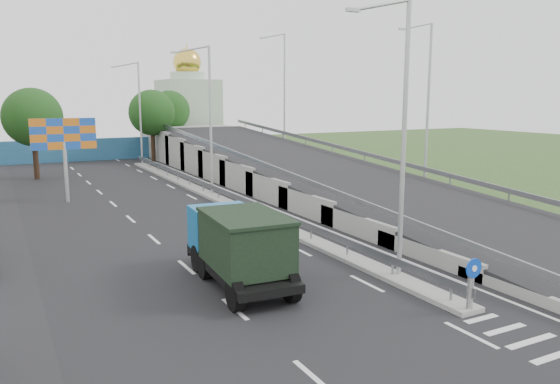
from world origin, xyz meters
TOP-DOWN VIEW (x-y plane):
  - ground at (0.00, 0.00)m, footprint 160.00×160.00m
  - road_surface at (-3.00, 20.00)m, footprint 26.00×90.00m
  - median at (0.00, 24.00)m, footprint 1.00×44.00m
  - overpass_ramp at (7.50, 24.00)m, footprint 10.00×50.00m
  - median_guardrail at (0.00, 24.00)m, footprint 0.09×44.00m
  - sign_bollard at (0.00, 2.17)m, footprint 0.64×0.23m
  - lamp_post_near at (0.11, 6.00)m, footprint 2.74×0.18m
  - lamp_post_mid at (0.11, 26.00)m, footprint 2.74×0.18m
  - lamp_post_far at (0.11, 46.00)m, footprint 2.74×0.18m
  - blue_wall at (-4.00, 52.00)m, footprint 30.00×0.50m
  - church at (10.00, 60.00)m, footprint 7.00×7.00m
  - billboard at (-9.00, 28.00)m, footprint 4.00×0.24m
  - tree_left_mid at (-10.00, 40.00)m, footprint 4.80×4.80m
  - tree_median_far at (2.00, 48.00)m, footprint 4.80×4.80m
  - tree_ramp_far at (6.00, 55.00)m, footprint 4.80×4.80m
  - dump_truck at (-5.36, 8.32)m, footprint 2.76×6.47m

SIDE VIEW (x-z plane):
  - ground at x=0.00m, z-range 0.00..0.00m
  - road_surface at x=-3.00m, z-range -0.02..0.02m
  - median at x=0.00m, z-range 0.00..0.20m
  - median_guardrail at x=0.00m, z-range 0.39..1.10m
  - sign_bollard at x=0.00m, z-range 0.20..1.87m
  - blue_wall at x=-4.00m, z-range 0.00..2.40m
  - dump_truck at x=-5.36m, z-range 0.15..2.94m
  - overpass_ramp at x=7.50m, z-range 0.00..3.50m
  - billboard at x=-9.00m, z-range 1.44..6.94m
  - tree_left_mid at x=-10.00m, z-range 1.38..8.98m
  - tree_median_far at x=2.00m, z-range 1.38..8.98m
  - tree_ramp_far at x=6.00m, z-range 1.38..8.98m
  - church at x=10.00m, z-range -1.59..12.21m
  - lamp_post_near at x=0.11m, z-range 0.77..10.85m
  - lamp_post_mid at x=0.11m, z-range 0.77..10.85m
  - lamp_post_far at x=0.11m, z-range 0.77..10.85m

